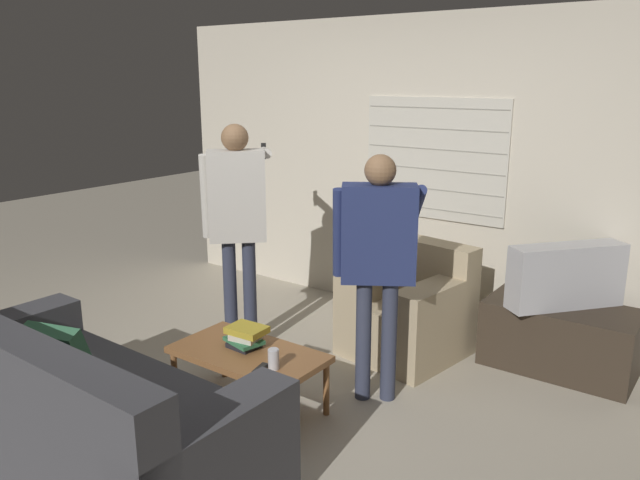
{
  "coord_description": "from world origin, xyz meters",
  "views": [
    {
      "loc": [
        2.42,
        -2.75,
        2.05
      ],
      "look_at": [
        0.08,
        0.48,
        1.0
      ],
      "focal_mm": 35.0,
      "sensor_mm": 36.0,
      "label": 1
    }
  ],
  "objects_px": {
    "armchair_beige": "(410,310)",
    "soda_can": "(274,359)",
    "coffee_table": "(248,357)",
    "tv": "(566,276)",
    "book_stack": "(246,336)",
    "couch_blue": "(83,419)",
    "person_right_standing": "(378,249)",
    "person_left_standing": "(237,211)",
    "spare_remote": "(260,369)"
  },
  "relations": [
    {
      "from": "coffee_table",
      "to": "spare_remote",
      "type": "xyz_separation_m",
      "value": [
        0.24,
        -0.16,
        0.05
      ]
    },
    {
      "from": "armchair_beige",
      "to": "person_right_standing",
      "type": "xyz_separation_m",
      "value": [
        0.16,
        -0.76,
        0.68
      ]
    },
    {
      "from": "person_right_standing",
      "to": "tv",
      "type": "bearing_deg",
      "value": 20.76
    },
    {
      "from": "person_right_standing",
      "to": "spare_remote",
      "type": "bearing_deg",
      "value": -146.26
    },
    {
      "from": "couch_blue",
      "to": "soda_can",
      "type": "height_order",
      "value": "couch_blue"
    },
    {
      "from": "couch_blue",
      "to": "person_right_standing",
      "type": "height_order",
      "value": "person_right_standing"
    },
    {
      "from": "person_left_standing",
      "to": "soda_can",
      "type": "xyz_separation_m",
      "value": [
        0.93,
        -0.72,
        -0.64
      ]
    },
    {
      "from": "spare_remote",
      "to": "person_left_standing",
      "type": "bearing_deg",
      "value": 126.08
    },
    {
      "from": "coffee_table",
      "to": "soda_can",
      "type": "distance_m",
      "value": 0.32
    },
    {
      "from": "spare_remote",
      "to": "couch_blue",
      "type": "bearing_deg",
      "value": -131.04
    },
    {
      "from": "coffee_table",
      "to": "spare_remote",
      "type": "bearing_deg",
      "value": -33.57
    },
    {
      "from": "person_left_standing",
      "to": "soda_can",
      "type": "distance_m",
      "value": 1.34
    },
    {
      "from": "armchair_beige",
      "to": "soda_can",
      "type": "distance_m",
      "value": 1.45
    },
    {
      "from": "soda_can",
      "to": "spare_remote",
      "type": "distance_m",
      "value": 0.1
    },
    {
      "from": "soda_can",
      "to": "person_left_standing",
      "type": "bearing_deg",
      "value": 142.39
    },
    {
      "from": "person_left_standing",
      "to": "book_stack",
      "type": "relative_size",
      "value": 6.43
    },
    {
      "from": "soda_can",
      "to": "spare_remote",
      "type": "height_order",
      "value": "soda_can"
    },
    {
      "from": "armchair_beige",
      "to": "person_right_standing",
      "type": "bearing_deg",
      "value": 110.66
    },
    {
      "from": "person_right_standing",
      "to": "couch_blue",
      "type": "bearing_deg",
      "value": -148.85
    },
    {
      "from": "couch_blue",
      "to": "person_right_standing",
      "type": "bearing_deg",
      "value": 64.67
    },
    {
      "from": "person_left_standing",
      "to": "book_stack",
      "type": "bearing_deg",
      "value": -88.01
    },
    {
      "from": "couch_blue",
      "to": "person_left_standing",
      "type": "bearing_deg",
      "value": 105.51
    },
    {
      "from": "coffee_table",
      "to": "book_stack",
      "type": "bearing_deg",
      "value": 142.91
    },
    {
      "from": "person_right_standing",
      "to": "spare_remote",
      "type": "xyz_separation_m",
      "value": [
        -0.33,
        -0.75,
        -0.61
      ]
    },
    {
      "from": "person_left_standing",
      "to": "spare_remote",
      "type": "distance_m",
      "value": 1.38
    },
    {
      "from": "armchair_beige",
      "to": "tv",
      "type": "height_order",
      "value": "tv"
    },
    {
      "from": "person_left_standing",
      "to": "person_right_standing",
      "type": "height_order",
      "value": "person_left_standing"
    },
    {
      "from": "soda_can",
      "to": "coffee_table",
      "type": "bearing_deg",
      "value": 162.16
    },
    {
      "from": "tv",
      "to": "coffee_table",
      "type": "bearing_deg",
      "value": -0.03
    },
    {
      "from": "person_left_standing",
      "to": "soda_can",
      "type": "bearing_deg",
      "value": -80.98
    },
    {
      "from": "person_left_standing",
      "to": "soda_can",
      "type": "height_order",
      "value": "person_left_standing"
    },
    {
      "from": "tv",
      "to": "book_stack",
      "type": "height_order",
      "value": "tv"
    },
    {
      "from": "armchair_beige",
      "to": "tv",
      "type": "xyz_separation_m",
      "value": [
        1.01,
        0.38,
        0.37
      ]
    },
    {
      "from": "couch_blue",
      "to": "spare_remote",
      "type": "height_order",
      "value": "couch_blue"
    },
    {
      "from": "book_stack",
      "to": "coffee_table",
      "type": "bearing_deg",
      "value": -37.09
    },
    {
      "from": "coffee_table",
      "to": "tv",
      "type": "xyz_separation_m",
      "value": [
        1.42,
        1.73,
        0.35
      ]
    },
    {
      "from": "spare_remote",
      "to": "book_stack",
      "type": "bearing_deg",
      "value": 133.34
    },
    {
      "from": "soda_can",
      "to": "tv",
      "type": "bearing_deg",
      "value": 57.97
    },
    {
      "from": "armchair_beige",
      "to": "coffee_table",
      "type": "bearing_deg",
      "value": 81.86
    },
    {
      "from": "person_right_standing",
      "to": "spare_remote",
      "type": "height_order",
      "value": "person_right_standing"
    },
    {
      "from": "armchair_beige",
      "to": "spare_remote",
      "type": "distance_m",
      "value": 1.52
    },
    {
      "from": "coffee_table",
      "to": "spare_remote",
      "type": "relative_size",
      "value": 7.06
    },
    {
      "from": "armchair_beige",
      "to": "coffee_table",
      "type": "xyz_separation_m",
      "value": [
        -0.41,
        -1.35,
        0.02
      ]
    },
    {
      "from": "coffee_table",
      "to": "soda_can",
      "type": "bearing_deg",
      "value": -17.84
    },
    {
      "from": "tv",
      "to": "person_right_standing",
      "type": "distance_m",
      "value": 1.45
    },
    {
      "from": "armchair_beige",
      "to": "soda_can",
      "type": "height_order",
      "value": "armchair_beige"
    },
    {
      "from": "couch_blue",
      "to": "soda_can",
      "type": "xyz_separation_m",
      "value": [
        0.51,
        0.92,
        0.13
      ]
    },
    {
      "from": "person_left_standing",
      "to": "soda_can",
      "type": "relative_size",
      "value": 13.71
    },
    {
      "from": "book_stack",
      "to": "tv",
      "type": "bearing_deg",
      "value": 48.68
    },
    {
      "from": "couch_blue",
      "to": "person_left_standing",
      "type": "height_order",
      "value": "person_left_standing"
    }
  ]
}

